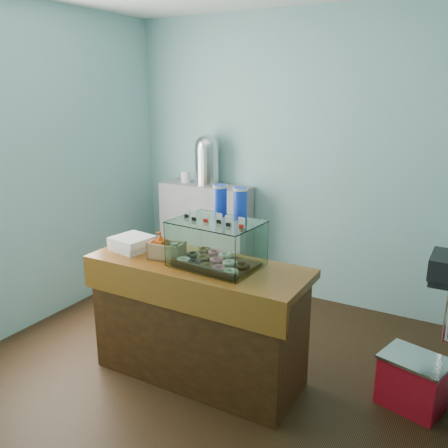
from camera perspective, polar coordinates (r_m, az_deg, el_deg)
The scene contains 9 objects.
ground at distance 3.94m, azimuth -0.98°, elevation -15.88°, with size 3.50×3.50×0.00m, color black.
room_shell at distance 3.36m, azimuth -0.67°, elevation 9.61°, with size 3.54×3.04×2.82m.
counter at distance 3.52m, azimuth -3.16°, elevation -11.41°, with size 1.60×0.60×0.90m.
back_shelf at distance 5.17m, azimuth -2.19°, elevation -1.24°, with size 1.00×0.32×1.10m, color gray.
display_case at distance 3.25m, azimuth -0.66°, elevation -1.98°, with size 0.61×0.47×0.54m.
condiment_crate at distance 3.43m, azimuth -7.09°, elevation -2.98°, with size 0.27×0.19×0.20m.
pastry_boxes at distance 3.65m, azimuth -10.97°, elevation -2.27°, with size 0.31×0.32×0.11m.
coffee_urn at distance 5.00m, azimuth -2.05°, elevation 7.88°, with size 0.29×0.29×0.53m.
red_cooler at distance 3.58m, azimuth 21.77°, elevation -17.20°, with size 0.48×0.41×0.36m.
Camera 1 is at (1.71, -2.88, 2.07)m, focal length 38.00 mm.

